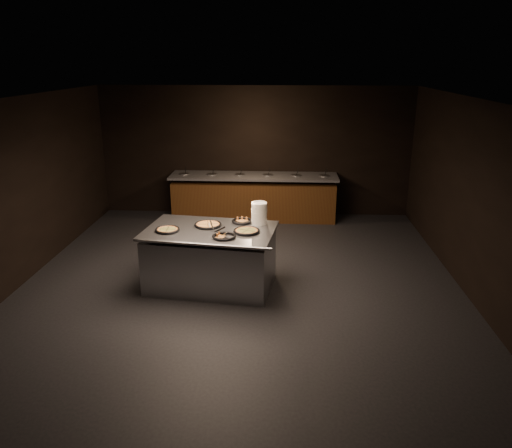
% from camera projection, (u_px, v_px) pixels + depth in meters
% --- Properties ---
extents(room, '(7.02, 8.02, 2.92)m').
position_uv_depth(room, '(239.00, 199.00, 7.49)').
color(room, black).
rests_on(room, ground).
extents(salad_bar, '(3.70, 0.83, 1.18)m').
position_uv_depth(salad_bar, '(254.00, 200.00, 11.19)').
color(salad_bar, '#513113').
rests_on(salad_bar, ground).
extents(serving_counter, '(2.12, 1.51, 0.95)m').
position_uv_depth(serving_counter, '(211.00, 259.00, 7.84)').
color(serving_counter, '#ADB0B5').
rests_on(serving_counter, ground).
extents(plate_stack, '(0.25, 0.25, 0.35)m').
position_uv_depth(plate_stack, '(259.00, 213.00, 7.90)').
color(plate_stack, white).
rests_on(plate_stack, serving_counter).
extents(pan_veggie_whole, '(0.38, 0.38, 0.04)m').
position_uv_depth(pan_veggie_whole, '(167.00, 230.00, 7.60)').
color(pan_veggie_whole, black).
rests_on(pan_veggie_whole, serving_counter).
extents(pan_cheese_whole, '(0.43, 0.43, 0.04)m').
position_uv_depth(pan_cheese_whole, '(208.00, 225.00, 7.84)').
color(pan_cheese_whole, black).
rests_on(pan_cheese_whole, serving_counter).
extents(pan_cheese_slices_a, '(0.33, 0.33, 0.04)m').
position_uv_depth(pan_cheese_slices_a, '(242.00, 221.00, 8.01)').
color(pan_cheese_slices_a, black).
rests_on(pan_cheese_slices_a, serving_counter).
extents(pan_cheese_slices_b, '(0.35, 0.35, 0.04)m').
position_uv_depth(pan_cheese_slices_b, '(224.00, 236.00, 7.32)').
color(pan_cheese_slices_b, black).
rests_on(pan_cheese_slices_b, serving_counter).
extents(pan_veggie_slices, '(0.40, 0.40, 0.04)m').
position_uv_depth(pan_veggie_slices, '(247.00, 231.00, 7.56)').
color(pan_veggie_slices, black).
rests_on(pan_veggie_slices, serving_counter).
extents(server_left, '(0.19, 0.27, 0.15)m').
position_uv_depth(server_left, '(210.00, 225.00, 7.66)').
color(server_left, '#ADB0B5').
rests_on(server_left, serving_counter).
extents(server_right, '(0.31, 0.22, 0.17)m').
position_uv_depth(server_right, '(222.00, 232.00, 7.34)').
color(server_right, '#ADB0B5').
rests_on(server_right, serving_counter).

